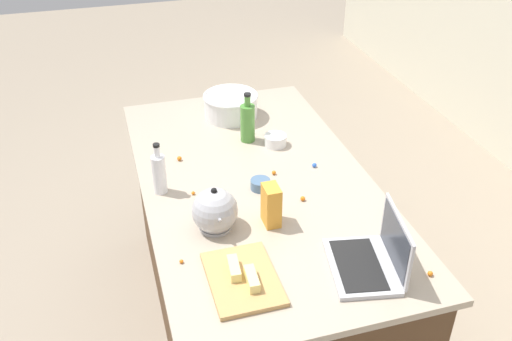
% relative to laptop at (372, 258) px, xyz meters
% --- Properties ---
extents(ground_plane, '(12.00, 12.00, 0.00)m').
position_rel_laptop_xyz_m(ground_plane, '(-0.66, -0.24, -0.95)').
color(ground_plane, gray).
extents(island_counter, '(1.81, 0.99, 0.90)m').
position_rel_laptop_xyz_m(island_counter, '(-0.66, -0.24, -0.50)').
color(island_counter, '#4C331E').
rests_on(island_counter, ground).
extents(laptop, '(0.35, 0.28, 0.22)m').
position_rel_laptop_xyz_m(laptop, '(0.00, 0.00, 0.00)').
color(laptop, '#B7B7BC').
rests_on(laptop, island_counter).
extents(mixing_bowl_large, '(0.29, 0.29, 0.13)m').
position_rel_laptop_xyz_m(mixing_bowl_large, '(-1.29, -0.19, 0.02)').
color(mixing_bowl_large, white).
rests_on(mixing_bowl_large, island_counter).
extents(bottle_olive, '(0.07, 0.07, 0.25)m').
position_rel_laptop_xyz_m(bottle_olive, '(-1.01, -0.17, 0.05)').
color(bottle_olive, '#4C8C38').
rests_on(bottle_olive, island_counter).
extents(bottle_vinegar, '(0.06, 0.06, 0.23)m').
position_rel_laptop_xyz_m(bottle_vinegar, '(-0.69, -0.65, 0.05)').
color(bottle_vinegar, white).
rests_on(bottle_vinegar, island_counter).
extents(kettle, '(0.21, 0.18, 0.20)m').
position_rel_laptop_xyz_m(kettle, '(-0.38, -0.48, 0.03)').
color(kettle, '#ADADB2').
rests_on(kettle, island_counter).
extents(cutting_board, '(0.33, 0.24, 0.02)m').
position_rel_laptop_xyz_m(cutting_board, '(-0.07, -0.46, -0.04)').
color(cutting_board, tan).
rests_on(cutting_board, island_counter).
extents(butter_stick_left, '(0.11, 0.05, 0.04)m').
position_rel_laptop_xyz_m(butter_stick_left, '(-0.10, -0.48, -0.01)').
color(butter_stick_left, '#F4E58C').
rests_on(butter_stick_left, cutting_board).
extents(butter_stick_right, '(0.11, 0.04, 0.04)m').
position_rel_laptop_xyz_m(butter_stick_right, '(-0.03, -0.44, -0.01)').
color(butter_stick_right, '#F4E58C').
rests_on(butter_stick_right, cutting_board).
extents(ramekin_small, '(0.11, 0.11, 0.05)m').
position_rel_laptop_xyz_m(ramekin_small, '(-0.93, -0.06, -0.02)').
color(ramekin_small, white).
rests_on(ramekin_small, island_counter).
extents(ramekin_medium, '(0.09, 0.09, 0.04)m').
position_rel_laptop_xyz_m(ramekin_medium, '(-0.59, -0.23, -0.03)').
color(ramekin_medium, slate).
rests_on(ramekin_medium, island_counter).
extents(candy_bag, '(0.09, 0.06, 0.17)m').
position_rel_laptop_xyz_m(candy_bag, '(-0.35, -0.26, 0.04)').
color(candy_bag, gold).
rests_on(candy_bag, island_counter).
extents(candy_0, '(0.02, 0.02, 0.02)m').
position_rel_laptop_xyz_m(candy_0, '(0.10, 0.18, -0.04)').
color(candy_0, orange).
rests_on(candy_0, island_counter).
extents(candy_1, '(0.02, 0.02, 0.02)m').
position_rel_laptop_xyz_m(candy_1, '(-0.69, 0.05, -0.04)').
color(candy_1, blue).
rests_on(candy_1, island_counter).
extents(candy_2, '(0.02, 0.02, 0.02)m').
position_rel_laptop_xyz_m(candy_2, '(-0.46, -0.09, -0.04)').
color(candy_2, orange).
rests_on(candy_2, island_counter).
extents(candy_3, '(0.02, 0.02, 0.02)m').
position_rel_laptop_xyz_m(candy_3, '(-0.92, -0.53, -0.04)').
color(candy_3, orange).
rests_on(candy_3, island_counter).
extents(candy_4, '(0.01, 0.01, 0.01)m').
position_rel_laptop_xyz_m(candy_4, '(-0.21, -0.65, -0.04)').
color(candy_4, orange).
rests_on(candy_4, island_counter).
extents(candy_5, '(0.02, 0.02, 0.02)m').
position_rel_laptop_xyz_m(candy_5, '(0.06, -0.07, -0.04)').
color(candy_5, orange).
rests_on(candy_5, island_counter).
extents(candy_6, '(0.02, 0.02, 0.02)m').
position_rel_laptop_xyz_m(candy_6, '(-0.68, -0.15, -0.04)').
color(candy_6, orange).
rests_on(candy_6, island_counter).
extents(candy_7, '(0.02, 0.02, 0.02)m').
position_rel_laptop_xyz_m(candy_7, '(-0.63, -0.52, -0.04)').
color(candy_7, orange).
rests_on(candy_7, island_counter).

